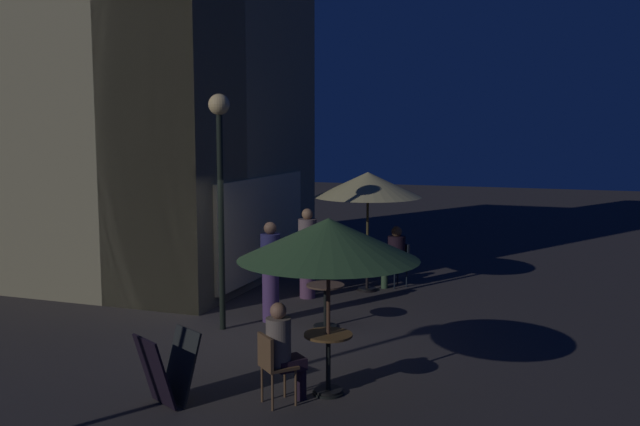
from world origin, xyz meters
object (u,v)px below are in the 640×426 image
Objects in this scene: menu_sandwich_board at (168,368)px; patron_seated_1 at (395,253)px; cafe_chair_1 at (400,261)px; patron_seated_0 at (283,347)px; street_lamp_near_corner at (220,160)px; cafe_table_1 at (367,266)px; patio_umbrella_0 at (328,240)px; cafe_table_2 at (325,298)px; patron_standing_2 at (271,271)px; patron_standing_3 at (307,253)px; cafe_table_0 at (328,354)px; patio_umbrella_1 at (368,185)px; cafe_chair_0 at (273,362)px.

patron_seated_1 is at bearing 19.79° from menu_sandwich_board.
patron_seated_0 is at bearing 40.89° from cafe_chair_1.
cafe_table_1 is (3.47, -1.51, -2.31)m from street_lamp_near_corner.
cafe_chair_1 is (7.19, -1.17, 0.09)m from menu_sandwich_board.
patio_umbrella_0 is 6.40m from cafe_chair_1.
street_lamp_near_corner is 2.88m from cafe_table_2.
patron_standing_2 is at bearing 161.13° from cafe_table_1.
patron_standing_3 is at bearing 31.58° from menu_sandwich_board.
cafe_chair_1 reaches higher than cafe_table_2.
patron_seated_0 is at bearing 138.15° from cafe_table_0.
cafe_table_2 reaches higher than cafe_table_1.
patio_umbrella_1 reaches higher than patron_seated_1.
cafe_table_2 is 0.42× the size of patron_standing_2.
patron_standing_3 is (4.61, 2.02, 0.37)m from cafe_table_0.
cafe_chair_1 reaches higher than cafe_chair_0.
cafe_chair_0 is (-0.57, 0.51, 0.03)m from cafe_table_0.
patio_umbrella_0 reaches higher than patron_seated_1.
patio_umbrella_0 is at bearing 15.53° from patron_standing_2.
cafe_table_2 is (2.80, 1.02, -0.02)m from cafe_table_0.
patron_standing_3 is (4.61, 2.02, -1.08)m from patio_umbrella_0.
patio_umbrella_0 is at bearing 116.15° from patron_standing_3.
cafe_table_0 is 3.49m from patron_standing_2.
menu_sandwich_board is at bearing 30.58° from cafe_chair_1.
cafe_chair_0 is 6.69m from patron_seated_1.
patron_standing_3 reaches higher than cafe_chair_0.
menu_sandwich_board is at bearing 31.12° from patron_seated_1.
cafe_table_0 is at bearing 44.83° from cafe_chair_1.
cafe_table_2 is (0.69, -1.57, -2.32)m from street_lamp_near_corner.
patron_seated_1 reaches higher than cafe_chair_1.
street_lamp_near_corner is 3.07× the size of patron_seated_0.
patron_seated_0 is 0.98× the size of patron_seated_1.
cafe_table_2 is 0.57× the size of patron_seated_1.
patron_seated_1 is at bearing 5.94° from cafe_table_0.
street_lamp_near_corner is 4.43× the size of menu_sandwich_board.
cafe_chair_1 is 6.69m from patron_seated_0.
cafe_chair_0 is (-3.37, -0.50, 0.05)m from cafe_table_2.
patron_seated_0 is (0.10, -0.09, 0.16)m from cafe_chair_0.
patron_seated_1 is (7.09, -1.08, 0.28)m from menu_sandwich_board.
patio_umbrella_1 reaches higher than cafe_chair_0.
cafe_table_1 is 6.09m from patron_seated_0.
patron_seated_1 is 0.74× the size of patron_standing_2.
cafe_chair_1 is at bearing -39.78° from patio_umbrella_1.
cafe_table_0 is at bearing -169.05° from patio_umbrella_1.
street_lamp_near_corner is at bearing 156.52° from patio_umbrella_1.
cafe_table_2 is at bearing 50.36° from cafe_chair_0.
cafe_table_1 is 0.73m from patron_seated_1.
patron_seated_0 is 3.66m from patron_standing_2.
patio_umbrella_1 is 1.38× the size of patron_standing_3.
cafe_table_1 is 1.67m from patio_umbrella_1.
cafe_table_0 is at bearing -169.05° from cafe_table_1.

